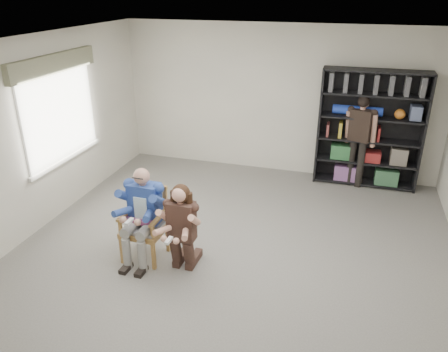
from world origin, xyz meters
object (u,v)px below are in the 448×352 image
(kneeling_woman, at_px, (181,229))
(standing_man, at_px, (359,142))
(seated_man, at_px, (143,215))
(armchair, at_px, (144,225))
(bookshelf, at_px, (370,130))

(kneeling_woman, bearing_deg, standing_man, 59.09)
(seated_man, xyz_separation_m, standing_man, (2.66, 3.21, 0.19))
(armchair, distance_m, kneeling_woman, 0.60)
(kneeling_woman, bearing_deg, armchair, 169.37)
(bookshelf, xyz_separation_m, standing_man, (-0.16, -0.12, -0.21))
(bookshelf, bearing_deg, armchair, -130.28)
(armchair, distance_m, seated_man, 0.15)
(seated_man, relative_size, kneeling_woman, 1.09)
(seated_man, bearing_deg, bookshelf, 50.78)
(seated_man, xyz_separation_m, kneeling_woman, (0.58, -0.12, -0.06))
(bookshelf, height_order, standing_man, bookshelf)
(kneeling_woman, height_order, bookshelf, bookshelf)
(seated_man, bearing_deg, standing_man, 51.42)
(seated_man, bearing_deg, armchair, 0.00)
(standing_man, bearing_deg, seated_man, -111.78)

